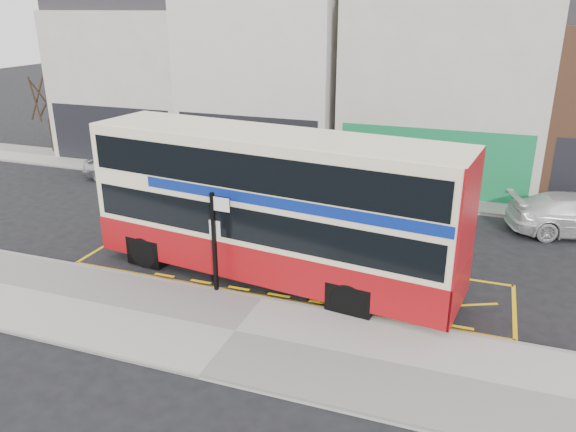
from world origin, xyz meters
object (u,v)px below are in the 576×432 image
at_px(bus_stop_post, 216,233).
at_px(street_tree_left, 45,87).
at_px(street_tree_right, 468,128).
at_px(car_grey, 323,189).
at_px(double_decker_bus, 272,205).
at_px(car_silver, 125,167).

relative_size(bus_stop_post, street_tree_left, 0.54).
distance_m(bus_stop_post, street_tree_left, 21.07).
xyz_separation_m(street_tree_left, street_tree_right, (23.21, -0.17, -0.71)).
bearing_deg(street_tree_right, car_grey, -150.69).
relative_size(street_tree_left, street_tree_right, 1.22).
bearing_deg(double_decker_bus, street_tree_right, 71.54).
relative_size(car_silver, street_tree_right, 0.87).
relative_size(car_silver, car_grey, 0.94).
height_order(double_decker_bus, street_tree_left, street_tree_left).
height_order(double_decker_bus, bus_stop_post, double_decker_bus).
xyz_separation_m(car_grey, street_tree_right, (5.68, 3.19, 2.46)).
bearing_deg(street_tree_left, car_grey, -10.83).
relative_size(double_decker_bus, car_grey, 2.79).
height_order(bus_stop_post, street_tree_right, street_tree_right).
distance_m(bus_stop_post, car_silver, 13.43).
xyz_separation_m(car_silver, car_grey, (10.31, -0.15, 0.02)).
bearing_deg(car_silver, street_tree_left, 62.18).
bearing_deg(car_grey, bus_stop_post, 164.49).
xyz_separation_m(bus_stop_post, car_silver, (-9.72, 9.17, -1.31)).
bearing_deg(car_silver, street_tree_right, -83.09).
distance_m(car_grey, street_tree_left, 18.13).
relative_size(car_grey, street_tree_right, 0.92).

